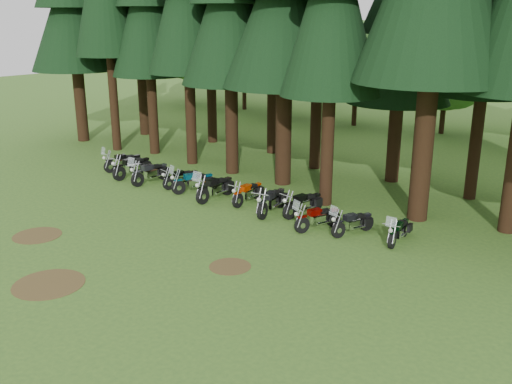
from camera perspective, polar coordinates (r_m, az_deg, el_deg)
ground at (r=21.75m, az=-12.45°, el=-4.59°), size 120.00×120.00×0.00m
pine_back_4 at (r=28.29m, az=14.59°, el=17.36°), size 4.94×4.94×13.78m
decid_0 at (r=53.61m, az=-6.61°, el=14.97°), size 8.00×7.78×10.00m
decid_1 at (r=49.83m, az=-1.06°, el=14.84°), size 7.91×7.69×9.88m
decid_2 at (r=45.71m, az=3.61°, el=13.49°), size 6.72×6.53×8.40m
decid_3 at (r=42.99m, az=10.25°, el=12.42°), size 6.12×5.95×7.65m
decid_4 at (r=41.46m, az=18.83°, el=11.43°), size 5.93×5.76×7.41m
dirt_patch_0 at (r=23.08m, az=-21.03°, el=-4.07°), size 1.80×1.80×0.01m
dirt_patch_1 at (r=19.02m, az=-2.61°, el=-7.44°), size 1.40×1.40×0.01m
dirt_patch_2 at (r=18.94m, az=-20.02°, el=-8.65°), size 2.20×2.20×0.01m
motorcycle_0 at (r=31.14m, az=-13.11°, el=2.93°), size 0.91×2.23×1.42m
motorcycle_1 at (r=29.81m, az=-12.22°, el=2.42°), size 0.34×2.44×0.99m
motorcycle_2 at (r=28.55m, az=-10.52°, el=1.86°), size 0.45×2.39×1.51m
motorcycle_3 at (r=27.66m, az=-7.43°, el=1.33°), size 0.61×2.01×0.83m
motorcycle_4 at (r=26.81m, az=-6.26°, el=0.98°), size 1.07×2.20×1.42m
motorcycle_5 at (r=25.62m, az=-4.10°, el=0.36°), size 0.46×2.46×1.55m
motorcycle_6 at (r=25.06m, az=-0.79°, el=-0.15°), size 0.35×2.15×0.87m
motorcycle_7 at (r=23.78m, az=1.59°, el=-0.99°), size 0.61×2.39×0.98m
motorcycle_8 at (r=23.64m, az=4.75°, el=-1.25°), size 0.53×2.22×0.91m
motorcycle_9 at (r=22.11m, az=6.18°, el=-2.66°), size 1.02×2.09×1.35m
motorcycle_10 at (r=21.84m, az=9.65°, el=-3.11°), size 0.90×2.02×1.29m
motorcycle_11 at (r=21.42m, az=14.08°, el=-3.84°), size 0.50×2.01×1.26m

